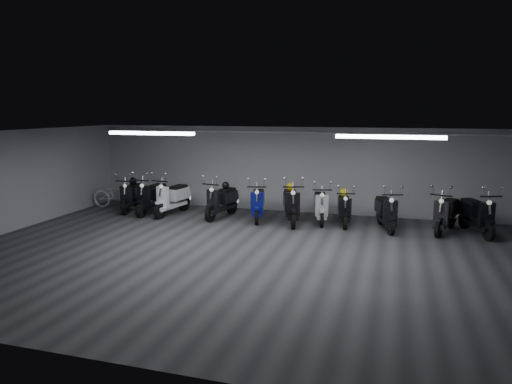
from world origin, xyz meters
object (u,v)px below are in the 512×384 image
(helmet_1, at_px, (344,193))
(scooter_3, at_px, (221,195))
(scooter_2, at_px, (172,192))
(helmet_2, at_px, (226,185))
(scooter_9, at_px, (446,208))
(scooter_8, at_px, (386,206))
(scooter_7, at_px, (344,204))
(scooter_6, at_px, (321,200))
(scooter_0, at_px, (131,191))
(bicycle, at_px, (117,191))
(scooter_10, at_px, (477,208))
(scooter_1, at_px, (152,191))
(helmet_3, at_px, (291,187))
(scooter_5, at_px, (291,199))
(helmet_0, at_px, (133,181))
(scooter_4, at_px, (258,198))

(helmet_1, bearing_deg, scooter_3, -173.81)
(scooter_2, distance_m, helmet_2, 1.77)
(scooter_2, xyz_separation_m, scooter_9, (8.22, 0.12, -0.03))
(scooter_8, bearing_deg, scooter_2, 164.84)
(scooter_7, relative_size, helmet_1, 6.61)
(scooter_6, xyz_separation_m, helmet_1, (0.67, 0.14, 0.24))
(scooter_0, bearing_deg, scooter_7, -11.48)
(scooter_0, height_order, scooter_6, scooter_0)
(scooter_6, height_order, scooter_7, scooter_6)
(bicycle, bearing_deg, helmet_2, -95.84)
(bicycle, relative_size, helmet_1, 6.89)
(bicycle, bearing_deg, scooter_10, -95.57)
(scooter_7, bearing_deg, scooter_9, -11.48)
(bicycle, bearing_deg, scooter_0, -116.18)
(scooter_8, xyz_separation_m, helmet_2, (-4.91, 0.32, 0.31))
(scooter_6, xyz_separation_m, scooter_8, (1.90, -0.32, 0.01))
(scooter_1, xyz_separation_m, helmet_1, (6.12, 0.47, 0.19))
(helmet_3, bearing_deg, helmet_1, 8.37)
(scooter_8, bearing_deg, helmet_2, 161.25)
(scooter_2, bearing_deg, scooter_5, 7.86)
(scooter_3, distance_m, scooter_7, 3.78)
(helmet_0, distance_m, helmet_3, 5.48)
(scooter_5, height_order, scooter_6, scooter_5)
(scooter_2, xyz_separation_m, scooter_4, (2.84, 0.10, -0.03))
(scooter_2, bearing_deg, scooter_6, 12.29)
(scooter_4, distance_m, scooter_5, 1.09)
(helmet_3, bearing_deg, scooter_0, -179.09)
(scooter_9, xyz_separation_m, scooter_10, (0.78, 0.05, 0.02))
(scooter_8, bearing_deg, helmet_0, 162.21)
(scooter_3, relative_size, helmet_1, 7.35)
(scooter_7, bearing_deg, helmet_3, 170.42)
(scooter_5, distance_m, scooter_8, 2.72)
(scooter_3, relative_size, scooter_8, 1.04)
(scooter_9, bearing_deg, scooter_3, -159.10)
(bicycle, bearing_deg, scooter_4, -97.77)
(scooter_2, distance_m, helmet_0, 1.70)
(scooter_2, height_order, scooter_8, scooter_2)
(helmet_0, bearing_deg, scooter_10, -1.19)
(scooter_0, height_order, scooter_2, scooter_2)
(scooter_3, xyz_separation_m, helmet_3, (2.16, 0.17, 0.34))
(scooter_0, bearing_deg, scooter_2, -16.93)
(scooter_10, distance_m, helmet_2, 7.28)
(scooter_6, distance_m, scooter_10, 4.26)
(scooter_2, height_order, helmet_2, scooter_2)
(bicycle, distance_m, scooter_10, 11.29)
(scooter_4, xyz_separation_m, scooter_6, (1.90, 0.21, -0.02))
(scooter_3, relative_size, helmet_3, 7.51)
(scooter_10, height_order, helmet_1, scooter_10)
(scooter_4, distance_m, scooter_7, 2.61)
(scooter_0, distance_m, scooter_8, 8.22)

